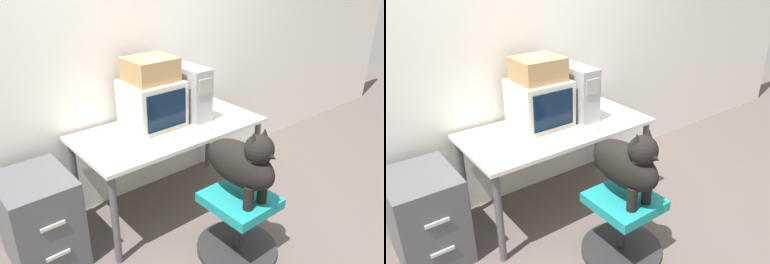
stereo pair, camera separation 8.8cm
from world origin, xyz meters
TOP-DOWN VIEW (x-y plane):
  - ground_plane at (0.00, 0.00)m, footprint 12.00×12.00m
  - wall_back at (0.00, 0.79)m, footprint 8.00×0.05m
  - desk at (0.00, 0.36)m, footprint 1.48×0.73m
  - crt_monitor at (-0.08, 0.48)m, footprint 0.42×0.40m
  - pc_tower at (0.25, 0.46)m, footprint 0.17×0.46m
  - keyboard at (-0.04, 0.14)m, footprint 0.40×0.14m
  - computer_mouse at (0.22, 0.12)m, footprint 0.06×0.04m
  - office_chair at (0.03, -0.39)m, footprint 0.58×0.58m
  - dog at (0.03, -0.40)m, footprint 0.24×0.56m
  - filing_cabinet at (-1.06, 0.41)m, footprint 0.44×0.55m
  - cardboard_box at (-0.08, 0.48)m, footprint 0.35×0.31m

SIDE VIEW (x-z plane):
  - ground_plane at x=0.00m, z-range 0.00..0.00m
  - office_chair at x=0.03m, z-range -0.01..0.46m
  - filing_cabinet at x=-1.06m, z-range 0.00..0.65m
  - desk at x=0.00m, z-range 0.29..1.02m
  - dog at x=0.03m, z-range 0.47..1.00m
  - keyboard at x=-0.04m, z-range 0.73..0.76m
  - computer_mouse at x=0.22m, z-range 0.73..0.77m
  - crt_monitor at x=-0.08m, z-range 0.73..1.09m
  - pc_tower at x=0.25m, z-range 0.73..1.17m
  - cardboard_box at x=-0.08m, z-range 1.09..1.27m
  - wall_back at x=0.00m, z-range 0.00..2.60m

